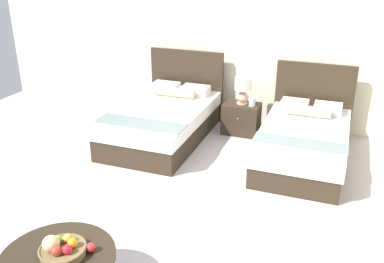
% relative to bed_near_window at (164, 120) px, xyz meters
% --- Properties ---
extents(ground_plane, '(9.77, 9.40, 0.02)m').
position_rel_bed_near_window_xyz_m(ground_plane, '(1.07, -1.68, -0.31)').
color(ground_plane, '#B7ADAC').
extents(wall_back, '(9.77, 0.12, 2.80)m').
position_rel_bed_near_window_xyz_m(wall_back, '(1.07, 1.22, 1.10)').
color(wall_back, beige).
rests_on(wall_back, ground).
extents(bed_near_window, '(1.30, 2.19, 1.20)m').
position_rel_bed_near_window_xyz_m(bed_near_window, '(0.00, 0.00, 0.00)').
color(bed_near_window, '#2E2318').
rests_on(bed_near_window, ground).
extents(bed_near_corner, '(1.19, 2.05, 1.18)m').
position_rel_bed_near_window_xyz_m(bed_near_corner, '(2.15, 0.00, -0.01)').
color(bed_near_corner, '#2E2318').
rests_on(bed_near_corner, ground).
extents(nightstand, '(0.57, 0.41, 0.50)m').
position_rel_bed_near_window_xyz_m(nightstand, '(1.08, 0.62, -0.05)').
color(nightstand, '#2E2318').
rests_on(nightstand, ground).
extents(table_lamp, '(0.26, 0.26, 0.43)m').
position_rel_bed_near_window_xyz_m(table_lamp, '(1.08, 0.64, 0.46)').
color(table_lamp, tan).
rests_on(table_lamp, nightstand).
extents(vase, '(0.10, 0.10, 0.13)m').
position_rel_bed_near_window_xyz_m(vase, '(1.26, 0.58, 0.26)').
color(vase, '#B2B9BD').
rests_on(vase, nightstand).
extents(fruit_bowl, '(0.39, 0.39, 0.19)m').
position_rel_bed_near_window_xyz_m(fruit_bowl, '(0.63, -3.38, 0.22)').
color(fruit_bowl, brown).
rests_on(fruit_bowl, coffee_table).
extents(loose_apple, '(0.08, 0.08, 0.08)m').
position_rel_bed_near_window_xyz_m(loose_apple, '(0.83, -3.26, 0.19)').
color(loose_apple, red).
rests_on(loose_apple, coffee_table).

